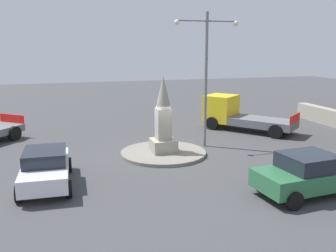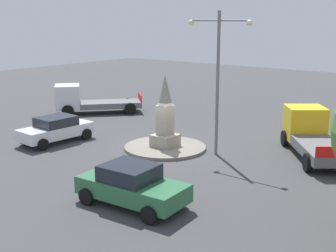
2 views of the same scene
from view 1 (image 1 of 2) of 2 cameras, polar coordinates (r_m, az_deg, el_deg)
ground_plane at (r=18.81m, az=-0.72°, el=-4.39°), size 80.00×80.00×0.00m
traffic_island at (r=18.79m, az=-0.72°, el=-4.16°), size 4.31×4.31×0.16m
monument at (r=18.38m, az=-0.73°, el=0.92°), size 1.20×1.20×3.79m
streetlamp at (r=19.76m, az=5.89°, el=9.16°), size 3.54×0.28×7.10m
car_green_passing at (r=14.65m, az=20.96°, el=-6.88°), size 4.25×2.31×1.55m
car_white_far_side at (r=15.30m, az=-18.32°, el=-6.02°), size 2.07×4.18×1.44m
truck_yellow_parked_right at (r=24.61m, az=10.57°, el=1.80°), size 5.17×5.81×2.17m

